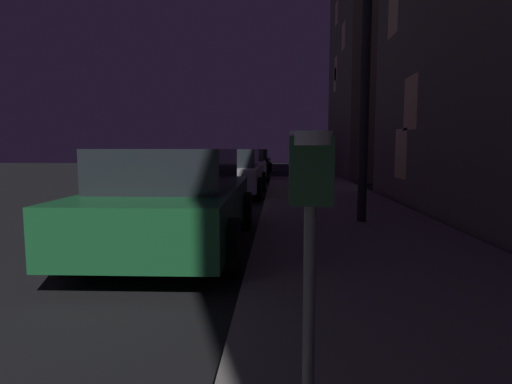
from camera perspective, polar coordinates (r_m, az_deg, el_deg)
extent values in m
cylinder|color=#59595B|center=(1.93, 7.48, -17.20)|extent=(0.06, 0.06, 1.03)
cube|color=#1E4728|center=(1.78, 7.77, 2.98)|extent=(0.19, 0.11, 0.30)
cylinder|color=#999EA5|center=(1.77, 7.84, 7.50)|extent=(0.19, 0.19, 0.06)
cube|color=black|center=(1.77, 5.98, 4.29)|extent=(0.01, 0.08, 0.11)
cube|color=#19592D|center=(6.05, -11.15, -2.21)|extent=(1.91, 4.46, 0.64)
cube|color=#1E2328|center=(5.88, -11.54, 3.22)|extent=(1.66, 2.46, 0.56)
cylinder|color=black|center=(7.64, -15.53, -2.43)|extent=(0.23, 0.66, 0.66)
cylinder|color=black|center=(7.30, -1.55, -2.60)|extent=(0.23, 0.66, 0.66)
cylinder|color=black|center=(5.13, -24.83, -6.86)|extent=(0.23, 0.66, 0.66)
cylinder|color=black|center=(4.61, -3.69, -7.72)|extent=(0.23, 0.66, 0.66)
cube|color=#B7B7BF|center=(12.61, -3.63, 2.14)|extent=(1.89, 4.25, 0.64)
cube|color=#1E2328|center=(12.63, -3.62, 4.78)|extent=(1.65, 1.98, 0.56)
cylinder|color=black|center=(14.07, -6.75, 1.53)|extent=(0.23, 0.66, 0.66)
cylinder|color=black|center=(13.85, 0.92, 1.50)|extent=(0.23, 0.66, 0.66)
cylinder|color=black|center=(11.50, -9.10, 0.50)|extent=(0.23, 0.66, 0.66)
cylinder|color=black|center=(11.24, 0.29, 0.45)|extent=(0.23, 0.66, 0.66)
cube|color=silver|center=(19.11, -1.31, 3.47)|extent=(1.99, 4.54, 0.64)
cube|color=#1E2328|center=(18.89, -1.33, 5.20)|extent=(1.65, 2.22, 0.56)
cylinder|color=black|center=(20.53, -3.68, 2.97)|extent=(0.26, 0.67, 0.66)
cylinder|color=black|center=(20.50, 1.24, 2.98)|extent=(0.26, 0.67, 0.66)
cylinder|color=black|center=(17.78, -4.24, 2.49)|extent=(0.26, 0.67, 0.66)
cylinder|color=black|center=(17.74, 1.44, 2.50)|extent=(0.26, 0.67, 0.66)
cube|color=black|center=(25.60, -0.17, 4.13)|extent=(1.96, 4.24, 0.64)
cube|color=#1E2328|center=(25.40, -0.20, 5.42)|extent=(1.69, 2.29, 0.56)
cylinder|color=black|center=(27.00, -1.95, 3.71)|extent=(0.23, 0.66, 0.66)
cylinder|color=black|center=(26.86, 2.07, 3.70)|extent=(0.23, 0.66, 0.66)
cylinder|color=black|center=(24.41, -2.63, 3.46)|extent=(0.23, 0.66, 0.66)
cylinder|color=black|center=(24.26, 1.82, 3.45)|extent=(0.23, 0.66, 0.66)
cylinder|color=black|center=(7.43, 15.13, 13.61)|extent=(0.16, 0.16, 4.56)
cube|color=#F2D17F|center=(12.01, 18.91, 22.91)|extent=(0.06, 0.90, 1.20)
cube|color=#F2D17F|center=(10.42, 19.86, 5.12)|extent=(0.06, 0.90, 1.20)
cube|color=#F2D17F|center=(9.90, 21.11, 11.65)|extent=(0.06, 0.90, 1.20)
cube|color=#6B6056|center=(22.70, 23.06, 19.59)|extent=(8.55, 7.61, 13.85)
cube|color=#F2D17F|center=(22.36, 11.25, 16.76)|extent=(0.06, 0.90, 1.20)
cube|color=#F2D17F|center=(23.19, 11.35, 23.49)|extent=(0.06, 0.90, 1.20)
cube|color=#F2D17F|center=(20.30, 12.31, 20.73)|extent=(0.06, 0.90, 1.20)
cube|color=#F2D17F|center=(22.50, 11.13, 15.25)|extent=(0.06, 0.90, 1.20)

